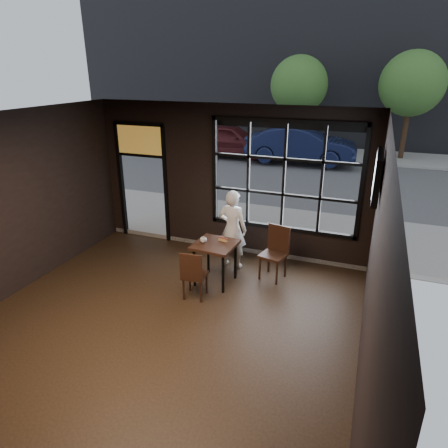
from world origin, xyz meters
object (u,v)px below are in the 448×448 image
at_px(chair_near, 195,274).
at_px(man, 232,229).
at_px(cafe_table, 215,263).
at_px(navy_car, 301,145).

distance_m(chair_near, man, 1.43).
bearing_deg(chair_near, cafe_table, -108.56).
bearing_deg(man, navy_car, -85.10).
distance_m(cafe_table, man, 0.86).
xyz_separation_m(chair_near, navy_car, (-0.21, 11.13, 0.39)).
height_order(chair_near, navy_car, navy_car).
bearing_deg(cafe_table, man, 87.89).
bearing_deg(chair_near, man, -104.14).
xyz_separation_m(cafe_table, man, (0.07, 0.76, 0.41)).
bearing_deg(man, chair_near, 83.25).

